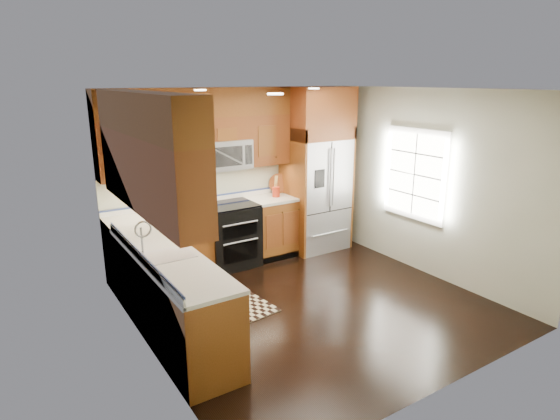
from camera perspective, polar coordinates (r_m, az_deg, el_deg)
ground at (r=5.98m, az=3.62°, el=-11.30°), size 4.00×4.00×0.00m
wall_back at (r=7.18m, az=-5.68°, el=4.28°), size 4.00×0.02×2.60m
wall_left at (r=4.66m, az=-16.40°, el=-2.63°), size 0.02×4.00×2.60m
wall_right at (r=6.87m, az=17.44°, el=3.10°), size 0.02×4.00×2.60m
window at (r=6.96m, az=16.13°, el=4.21°), size 0.04×1.10×1.30m
base_cabinets at (r=5.98m, az=-11.18°, el=-6.86°), size 2.85×3.00×0.90m
countertop at (r=5.97m, az=-10.57°, el=-2.06°), size 2.86×3.01×0.04m
upper_cabinets at (r=5.78m, az=-11.97°, el=8.53°), size 2.85×3.00×1.15m
range at (r=7.00m, az=-6.07°, el=-3.08°), size 0.76×0.67×0.95m
microwave at (r=6.83m, az=-6.86°, el=6.73°), size 0.76×0.40×0.42m
refrigerator at (r=7.55m, az=4.47°, el=4.90°), size 0.98×0.75×2.60m
sink_faucet at (r=5.04m, az=-13.99°, el=-4.77°), size 0.54×0.44×0.37m
rug at (r=6.10m, az=-7.36°, el=-10.78°), size 1.02×1.52×0.01m
knife_block at (r=6.63m, az=-11.32°, el=0.91°), size 0.14×0.16×0.28m
utensil_crock at (r=7.26m, az=-0.49°, el=2.50°), size 0.13×0.13×0.33m
cutting_board at (r=7.53m, az=-0.15°, el=2.17°), size 0.42×0.42×0.02m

